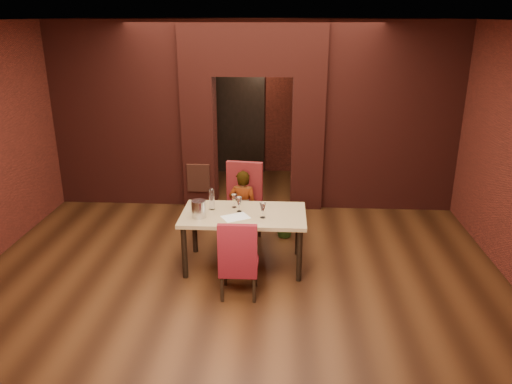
# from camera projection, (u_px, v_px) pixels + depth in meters

# --- Properties ---
(floor) EXTENTS (8.00, 8.00, 0.00)m
(floor) POSITION_uv_depth(u_px,v_px,m) (244.00, 251.00, 7.30)
(floor) COLOR #422310
(floor) RESTS_ON ground
(ceiling) EXTENTS (7.00, 8.00, 0.04)m
(ceiling) POSITION_uv_depth(u_px,v_px,m) (242.00, 20.00, 6.23)
(ceiling) COLOR silver
(ceiling) RESTS_ON ground
(wall_back) EXTENTS (7.00, 0.04, 3.20)m
(wall_back) POSITION_uv_depth(u_px,v_px,m) (260.00, 98.00, 10.53)
(wall_back) COLOR maroon
(wall_back) RESTS_ON ground
(wall_front) EXTENTS (7.00, 0.04, 3.20)m
(wall_front) POSITION_uv_depth(u_px,v_px,m) (186.00, 307.00, 3.01)
(wall_front) COLOR maroon
(wall_front) RESTS_ON ground
(wall_right) EXTENTS (0.04, 8.00, 3.20)m
(wall_right) POSITION_uv_depth(u_px,v_px,m) (508.00, 149.00, 6.56)
(wall_right) COLOR maroon
(wall_right) RESTS_ON ground
(pillar_left) EXTENTS (0.55, 0.55, 2.30)m
(pillar_left) POSITION_uv_depth(u_px,v_px,m) (200.00, 141.00, 8.85)
(pillar_left) COLOR maroon
(pillar_left) RESTS_ON ground
(pillar_right) EXTENTS (0.55, 0.55, 2.30)m
(pillar_right) POSITION_uv_depth(u_px,v_px,m) (307.00, 142.00, 8.74)
(pillar_right) COLOR maroon
(pillar_right) RESTS_ON ground
(lintel) EXTENTS (2.45, 0.55, 0.90)m
(lintel) POSITION_uv_depth(u_px,v_px,m) (253.00, 47.00, 8.26)
(lintel) COLOR maroon
(lintel) RESTS_ON ground
(wing_wall_left) EXTENTS (2.28, 0.35, 3.20)m
(wing_wall_left) POSITION_uv_depth(u_px,v_px,m) (120.00, 115.00, 8.79)
(wing_wall_left) COLOR maroon
(wing_wall_left) RESTS_ON ground
(wing_wall_right) EXTENTS (2.28, 0.35, 3.20)m
(wing_wall_right) POSITION_uv_depth(u_px,v_px,m) (391.00, 118.00, 8.51)
(wing_wall_right) COLOR maroon
(wing_wall_right) RESTS_ON ground
(vent_panel) EXTENTS (0.40, 0.03, 0.50)m
(vent_panel) POSITION_uv_depth(u_px,v_px,m) (198.00, 178.00, 8.78)
(vent_panel) COLOR #98452C
(vent_panel) RESTS_ON ground
(rear_door) EXTENTS (0.90, 0.08, 2.10)m
(rear_door) POSITION_uv_depth(u_px,v_px,m) (241.00, 124.00, 10.68)
(rear_door) COLOR black
(rear_door) RESTS_ON ground
(rear_door_frame) EXTENTS (1.02, 0.04, 2.22)m
(rear_door_frame) POSITION_uv_depth(u_px,v_px,m) (241.00, 125.00, 10.64)
(rear_door_frame) COLOR black
(rear_door_frame) RESTS_ON ground
(dining_table) EXTENTS (1.65, 0.94, 0.77)m
(dining_table) POSITION_uv_depth(u_px,v_px,m) (244.00, 240.00, 6.76)
(dining_table) COLOR tan
(dining_table) RESTS_ON ground
(chair_far) EXTENTS (0.61, 0.61, 1.20)m
(chair_far) POSITION_uv_depth(u_px,v_px,m) (242.00, 205.00, 7.39)
(chair_far) COLOR maroon
(chair_far) RESTS_ON ground
(chair_near) EXTENTS (0.47, 0.47, 1.01)m
(chair_near) POSITION_uv_depth(u_px,v_px,m) (239.00, 257.00, 6.02)
(chair_near) COLOR maroon
(chair_near) RESTS_ON ground
(person_seated) EXTENTS (0.45, 0.32, 1.15)m
(person_seated) POSITION_uv_depth(u_px,v_px,m) (243.00, 208.00, 7.34)
(person_seated) COLOR white
(person_seated) RESTS_ON ground
(wine_glass_a) EXTENTS (0.08, 0.08, 0.19)m
(wine_glass_a) POSITION_uv_depth(u_px,v_px,m) (234.00, 201.00, 6.80)
(wine_glass_a) COLOR white
(wine_glass_a) RESTS_ON dining_table
(wine_glass_b) EXTENTS (0.08, 0.08, 0.20)m
(wine_glass_b) POSITION_uv_depth(u_px,v_px,m) (239.00, 204.00, 6.66)
(wine_glass_b) COLOR silver
(wine_glass_b) RESTS_ON dining_table
(wine_glass_c) EXTENTS (0.08, 0.08, 0.21)m
(wine_glass_c) POSITION_uv_depth(u_px,v_px,m) (263.00, 210.00, 6.45)
(wine_glass_c) COLOR white
(wine_glass_c) RESTS_ON dining_table
(tasting_sheet) EXTENTS (0.41, 0.38, 0.00)m
(tasting_sheet) POSITION_uv_depth(u_px,v_px,m) (236.00, 217.00, 6.49)
(tasting_sheet) COLOR white
(tasting_sheet) RESTS_ON dining_table
(wine_bucket) EXTENTS (0.19, 0.19, 0.23)m
(wine_bucket) POSITION_uv_depth(u_px,v_px,m) (199.00, 209.00, 6.46)
(wine_bucket) COLOR silver
(wine_bucket) RESTS_ON dining_table
(water_bottle) EXTENTS (0.07, 0.07, 0.30)m
(water_bottle) POSITION_uv_depth(u_px,v_px,m) (212.00, 199.00, 6.71)
(water_bottle) COLOR silver
(water_bottle) RESTS_ON dining_table
(potted_plant) EXTENTS (0.42, 0.37, 0.46)m
(potted_plant) POSITION_uv_depth(u_px,v_px,m) (286.00, 222.00, 7.71)
(potted_plant) COLOR #2D611F
(potted_plant) RESTS_ON ground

